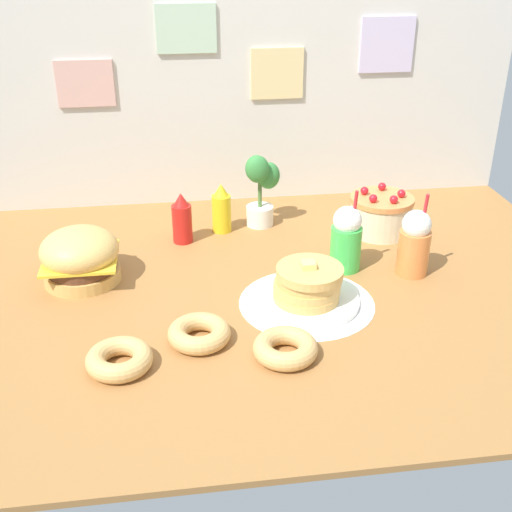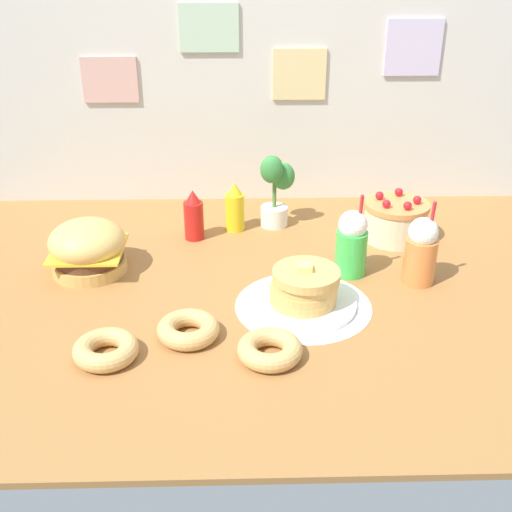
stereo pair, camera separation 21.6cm
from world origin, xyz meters
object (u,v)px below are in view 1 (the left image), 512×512
at_px(donut_pink_glaze, 119,359).
at_px(pancake_stack, 308,287).
at_px(ketchup_bottle, 182,219).
at_px(cream_soda_cup, 346,239).
at_px(potted_plant, 260,187).
at_px(burger, 80,257).
at_px(donut_vanilla, 285,348).
at_px(donut_chocolate, 199,333).
at_px(orange_float_cup, 414,243).
at_px(mustard_bottle, 221,209).
at_px(layer_cake, 381,214).

bearing_deg(donut_pink_glaze, pancake_stack, 24.33).
height_order(ketchup_bottle, cream_soda_cup, cream_soda_cup).
bearing_deg(cream_soda_cup, potted_plant, 120.15).
distance_m(burger, donut_vanilla, 0.83).
relative_size(donut_chocolate, donut_vanilla, 1.00).
bearing_deg(donut_vanilla, pancake_stack, 66.16).
xyz_separation_m(pancake_stack, cream_soda_cup, (0.19, 0.22, 0.06)).
relative_size(orange_float_cup, donut_chocolate, 1.61).
bearing_deg(cream_soda_cup, orange_float_cup, -16.40).
distance_m(pancake_stack, donut_pink_glaze, 0.66).
distance_m(donut_vanilla, potted_plant, 0.94).
xyz_separation_m(ketchup_bottle, mustard_bottle, (0.16, 0.08, 0.00)).
height_order(ketchup_bottle, mustard_bottle, same).
xyz_separation_m(cream_soda_cup, potted_plant, (-0.25, 0.43, 0.05)).
distance_m(burger, orange_float_cup, 1.17).
xyz_separation_m(pancake_stack, layer_cake, (0.41, 0.51, 0.02)).
bearing_deg(cream_soda_cup, donut_pink_glaze, -147.91).
relative_size(layer_cake, cream_soda_cup, 0.83).
xyz_separation_m(pancake_stack, ketchup_bottle, (-0.39, 0.53, 0.03)).
relative_size(burger, donut_vanilla, 1.43).
bearing_deg(donut_vanilla, ketchup_bottle, 108.08).
relative_size(ketchup_bottle, donut_pink_glaze, 1.08).
relative_size(cream_soda_cup, orange_float_cup, 1.00).
height_order(ketchup_bottle, donut_chocolate, ketchup_bottle).
bearing_deg(orange_float_cup, layer_cake, 90.95).
distance_m(ketchup_bottle, donut_pink_glaze, 0.83).
height_order(cream_soda_cup, donut_vanilla, cream_soda_cup).
distance_m(layer_cake, ketchup_bottle, 0.80).
height_order(pancake_stack, donut_chocolate, pancake_stack).
bearing_deg(layer_cake, potted_plant, 163.37).
bearing_deg(donut_chocolate, mustard_bottle, 79.86).
relative_size(donut_pink_glaze, donut_chocolate, 1.00).
distance_m(burger, donut_chocolate, 0.58).
bearing_deg(cream_soda_cup, burger, 177.48).
distance_m(pancake_stack, layer_cake, 0.65).
relative_size(layer_cake, mustard_bottle, 1.25).
xyz_separation_m(ketchup_bottle, donut_chocolate, (0.02, -0.70, -0.06)).
bearing_deg(pancake_stack, burger, 160.76).
bearing_deg(potted_plant, donut_chocolate, -110.40).
xyz_separation_m(mustard_bottle, donut_chocolate, (-0.14, -0.78, -0.06)).
xyz_separation_m(orange_float_cup, potted_plant, (-0.48, 0.49, 0.05)).
bearing_deg(ketchup_bottle, layer_cake, -1.57).
distance_m(ketchup_bottle, donut_chocolate, 0.70).
bearing_deg(pancake_stack, donut_vanilla, -113.84).
relative_size(mustard_bottle, donut_vanilla, 1.08).
height_order(layer_cake, donut_vanilla, layer_cake).
height_order(orange_float_cup, donut_pink_glaze, orange_float_cup).
bearing_deg(potted_plant, orange_float_cup, -46.02).
distance_m(pancake_stack, potted_plant, 0.66).
bearing_deg(burger, pancake_stack, -19.24).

